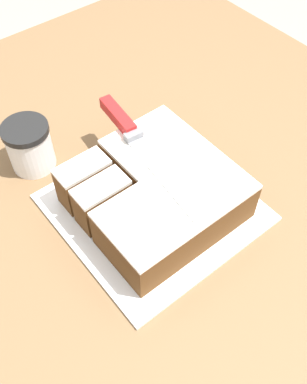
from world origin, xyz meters
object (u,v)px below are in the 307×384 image
cake (156,192)px  coffee_cup (30,146)px  knife (131,132)px  cake_board (154,207)px

cake → coffee_cup: coffee_cup is taller
knife → coffee_cup: size_ratio=3.22×
cake → knife: size_ratio=0.81×
cake → knife: bearing=166.4°
cake_board → knife: (-0.10, 0.03, 0.10)m
knife → coffee_cup: bearing=-125.6°
cake → knife: 0.12m
cake_board → coffee_cup: size_ratio=3.32×
cake → cake_board: bearing=-135.8°
cake → coffee_cup: size_ratio=2.61×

